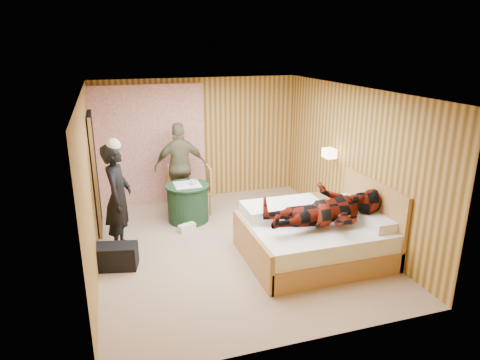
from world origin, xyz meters
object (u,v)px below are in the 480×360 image
object	(u,v)px
woman_standing	(118,198)
man_at_table	(181,166)
wall_lamp	(329,153)
chair_far	(180,183)
duffel_bag	(115,257)
nightstand	(324,208)
chair_near	(204,187)
bed	(316,236)
round_table	(188,202)
man_on_bed	(328,200)

from	to	relation	value
woman_standing	man_at_table	distance (m)	1.92
wall_lamp	chair_far	bearing A→B (deg)	149.69
man_at_table	duffel_bag	bearing A→B (deg)	58.97
nightstand	chair_far	world-z (taller)	chair_far
nightstand	woman_standing	size ratio (longest dim) A/B	0.30
man_at_table	chair_far	bearing A→B (deg)	55.81
wall_lamp	woman_standing	xyz separation A→B (m)	(-3.65, -0.01, -0.44)
chair_far	man_at_table	bearing A→B (deg)	36.68
nightstand	chair_far	size ratio (longest dim) A/B	0.55
wall_lamp	nightstand	world-z (taller)	wall_lamp
wall_lamp	chair_near	distance (m)	2.44
nightstand	woman_standing	bearing A→B (deg)	-179.76
bed	round_table	bearing A→B (deg)	129.42
bed	chair_near	distance (m)	2.58
nightstand	duffel_bag	bearing A→B (deg)	-170.43
wall_lamp	man_at_table	size ratio (longest dim) A/B	0.15
round_table	woman_standing	xyz separation A→B (m)	(-1.23, -0.80, 0.51)
round_table	woman_standing	bearing A→B (deg)	-146.91
man_on_bed	nightstand	bearing A→B (deg)	62.53
woman_standing	man_on_bed	bearing A→B (deg)	-101.27
bed	chair_near	size ratio (longest dim) A/B	2.29
chair_near	woman_standing	distance (m)	1.96
round_table	chair_far	bearing A→B (deg)	92.18
duffel_bag	man_on_bed	distance (m)	3.21
nightstand	woman_standing	distance (m)	3.66
nightstand	man_at_table	xyz separation A→B (m)	(-2.37, 1.46, 0.61)
wall_lamp	bed	distance (m)	1.72
chair_far	chair_near	bearing A→B (deg)	-59.20
bed	round_table	world-z (taller)	bed
wall_lamp	nightstand	xyz separation A→B (m)	(-0.04, 0.00, -1.04)
chair_far	chair_near	size ratio (longest dim) A/B	1.01
nightstand	chair_far	distance (m)	2.80
duffel_bag	woman_standing	world-z (taller)	woman_standing
duffel_bag	man_on_bed	size ratio (longest dim) A/B	0.36
nightstand	chair_near	distance (m)	2.29
round_table	chair_far	xyz separation A→B (m)	(-0.02, 0.63, 0.18)
man_at_table	round_table	bearing A→B (deg)	92.02
nightstand	chair_near	bearing A→B (deg)	151.93
bed	nightstand	xyz separation A→B (m)	(0.76, 1.17, -0.07)
wall_lamp	chair_far	xyz separation A→B (m)	(-2.44, 1.43, -0.76)
round_table	chair_far	world-z (taller)	chair_far
man_at_table	man_on_bed	world-z (taller)	man_on_bed
woman_standing	chair_near	bearing A→B (deg)	-41.36
man_on_bed	wall_lamp	bearing A→B (deg)	61.09
bed	duffel_bag	bearing A→B (deg)	169.59
man_at_table	bed	bearing A→B (deg)	123.55
wall_lamp	man_on_bed	size ratio (longest dim) A/B	0.15
bed	woman_standing	world-z (taller)	woman_standing
bed	chair_far	xyz separation A→B (m)	(-1.64, 2.60, 0.21)
chair_near	man_at_table	xyz separation A→B (m)	(-0.37, 0.39, 0.33)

